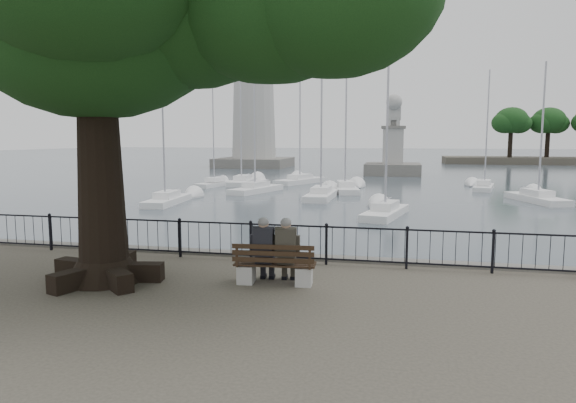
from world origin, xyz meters
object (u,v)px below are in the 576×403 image
(bench, at_px, (275,270))
(lion_monument, at_px, (393,155))
(lighthouse, at_px, (254,77))
(person_left, at_px, (265,252))
(person_right, at_px, (287,253))

(bench, height_order, lion_monument, lion_monument)
(lighthouse, xyz_separation_m, lion_monument, (20.00, -12.07, -10.63))
(bench, bearing_deg, lighthouse, 106.43)
(bench, height_order, person_left, person_left)
(person_left, relative_size, lion_monument, 0.16)
(bench, bearing_deg, lion_monument, 87.84)
(bench, xyz_separation_m, person_left, (-0.25, 0.08, 0.36))
(person_right, bearing_deg, bench, -153.78)
(bench, relative_size, person_left, 1.22)
(person_right, height_order, lighthouse, lighthouse)
(person_left, bearing_deg, person_right, 4.36)
(person_left, relative_size, lighthouse, 0.05)
(person_right, bearing_deg, lighthouse, 106.67)
(lighthouse, bearing_deg, bench, -73.57)
(lighthouse, bearing_deg, lion_monument, -31.12)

